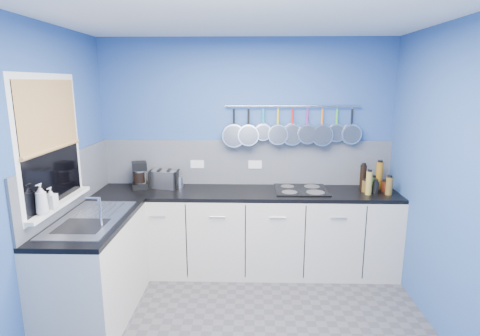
{
  "coord_description": "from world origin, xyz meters",
  "views": [
    {
      "loc": [
        0.04,
        -2.76,
        2.03
      ],
      "look_at": [
        -0.05,
        0.75,
        1.25
      ],
      "focal_mm": 28.94,
      "sensor_mm": 36.0,
      "label": 1
    }
  ],
  "objects_px": {
    "soap_bottle_b": "(51,198)",
    "paper_towel": "(140,176)",
    "hob": "(301,190)",
    "toaster": "(165,179)",
    "soap_bottle_a": "(41,199)",
    "canister": "(179,182)",
    "coffee_maker": "(139,175)"
  },
  "relations": [
    {
      "from": "soap_bottle_b",
      "to": "paper_towel",
      "type": "distance_m",
      "value": 1.23
    },
    {
      "from": "hob",
      "to": "toaster",
      "type": "bearing_deg",
      "value": 177.11
    },
    {
      "from": "soap_bottle_b",
      "to": "toaster",
      "type": "height_order",
      "value": "soap_bottle_b"
    },
    {
      "from": "toaster",
      "to": "hob",
      "type": "xyz_separation_m",
      "value": [
        1.48,
        -0.07,
        -0.09
      ]
    },
    {
      "from": "hob",
      "to": "soap_bottle_b",
      "type": "bearing_deg",
      "value": -152.35
    },
    {
      "from": "soap_bottle_b",
      "to": "paper_towel",
      "type": "height_order",
      "value": "soap_bottle_b"
    },
    {
      "from": "soap_bottle_a",
      "to": "soap_bottle_b",
      "type": "bearing_deg",
      "value": 90.0
    },
    {
      "from": "soap_bottle_b",
      "to": "toaster",
      "type": "xyz_separation_m",
      "value": [
        0.64,
        1.19,
        -0.14
      ]
    },
    {
      "from": "soap_bottle_b",
      "to": "canister",
      "type": "bearing_deg",
      "value": 56.29
    },
    {
      "from": "soap_bottle_b",
      "to": "paper_towel",
      "type": "relative_size",
      "value": 0.65
    },
    {
      "from": "coffee_maker",
      "to": "hob",
      "type": "height_order",
      "value": "coffee_maker"
    },
    {
      "from": "coffee_maker",
      "to": "toaster",
      "type": "height_order",
      "value": "coffee_maker"
    },
    {
      "from": "soap_bottle_b",
      "to": "paper_towel",
      "type": "bearing_deg",
      "value": 72.12
    },
    {
      "from": "soap_bottle_a",
      "to": "paper_towel",
      "type": "distance_m",
      "value": 1.36
    },
    {
      "from": "toaster",
      "to": "canister",
      "type": "distance_m",
      "value": 0.17
    },
    {
      "from": "soap_bottle_a",
      "to": "hob",
      "type": "relative_size",
      "value": 0.43
    },
    {
      "from": "paper_towel",
      "to": "hob",
      "type": "distance_m",
      "value": 1.75
    },
    {
      "from": "soap_bottle_a",
      "to": "coffee_maker",
      "type": "xyz_separation_m",
      "value": [
        0.37,
        1.29,
        -0.13
      ]
    },
    {
      "from": "toaster",
      "to": "soap_bottle_b",
      "type": "bearing_deg",
      "value": -100.73
    },
    {
      "from": "toaster",
      "to": "paper_towel",
      "type": "bearing_deg",
      "value": -157.82
    },
    {
      "from": "toaster",
      "to": "coffee_maker",
      "type": "bearing_deg",
      "value": -155.29
    },
    {
      "from": "canister",
      "to": "soap_bottle_b",
      "type": "bearing_deg",
      "value": -123.71
    },
    {
      "from": "soap_bottle_a",
      "to": "canister",
      "type": "height_order",
      "value": "soap_bottle_a"
    },
    {
      "from": "soap_bottle_a",
      "to": "coffee_maker",
      "type": "distance_m",
      "value": 1.35
    },
    {
      "from": "paper_towel",
      "to": "hob",
      "type": "height_order",
      "value": "paper_towel"
    },
    {
      "from": "coffee_maker",
      "to": "toaster",
      "type": "bearing_deg",
      "value": -11.71
    },
    {
      "from": "soap_bottle_a",
      "to": "toaster",
      "type": "distance_m",
      "value": 1.48
    },
    {
      "from": "coffee_maker",
      "to": "hob",
      "type": "xyz_separation_m",
      "value": [
        1.75,
        -0.04,
        -0.14
      ]
    },
    {
      "from": "soap_bottle_a",
      "to": "coffee_maker",
      "type": "relative_size",
      "value": 0.83
    },
    {
      "from": "coffee_maker",
      "to": "toaster",
      "type": "distance_m",
      "value": 0.27
    },
    {
      "from": "toaster",
      "to": "hob",
      "type": "distance_m",
      "value": 1.49
    },
    {
      "from": "coffee_maker",
      "to": "hob",
      "type": "distance_m",
      "value": 1.75
    }
  ]
}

